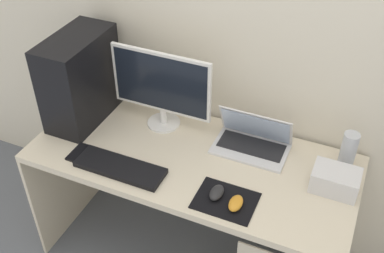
# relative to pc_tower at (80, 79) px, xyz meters

# --- Properties ---
(ground_plane) EXTENTS (8.00, 8.00, 0.00)m
(ground_plane) POSITION_rel_pc_tower_xyz_m (0.64, -0.07, -0.96)
(ground_plane) COLOR slate
(wall_back) EXTENTS (4.00, 0.05, 2.60)m
(wall_back) POSITION_rel_pc_tower_xyz_m (0.64, 0.30, 0.34)
(wall_back) COLOR beige
(wall_back) RESTS_ON ground_plane
(desk) EXTENTS (1.54, 0.67, 0.73)m
(desk) POSITION_rel_pc_tower_xyz_m (0.66, -0.08, -0.37)
(desk) COLOR beige
(desk) RESTS_ON ground_plane
(pc_tower) EXTENTS (0.22, 0.43, 0.46)m
(pc_tower) POSITION_rel_pc_tower_xyz_m (0.00, 0.00, 0.00)
(pc_tower) COLOR black
(pc_tower) RESTS_ON desk
(monitor) EXTENTS (0.52, 0.17, 0.42)m
(monitor) POSITION_rel_pc_tower_xyz_m (0.41, 0.09, -0.00)
(monitor) COLOR white
(monitor) RESTS_ON desk
(laptop) EXTENTS (0.35, 0.22, 0.20)m
(laptop) POSITION_rel_pc_tower_xyz_m (0.88, 0.10, -0.19)
(laptop) COLOR silver
(laptop) RESTS_ON desk
(speaker) EXTENTS (0.07, 0.07, 0.19)m
(speaker) POSITION_rel_pc_tower_xyz_m (1.31, 0.14, -0.13)
(speaker) COLOR #B7BCC6
(speaker) RESTS_ON desk
(projector) EXTENTS (0.20, 0.14, 0.10)m
(projector) POSITION_rel_pc_tower_xyz_m (1.29, -0.02, -0.18)
(projector) COLOR silver
(projector) RESTS_ON desk
(keyboard) EXTENTS (0.42, 0.14, 0.02)m
(keyboard) POSITION_rel_pc_tower_xyz_m (0.38, -0.29, -0.22)
(keyboard) COLOR black
(keyboard) RESTS_ON desk
(mousepad) EXTENTS (0.26, 0.20, 0.00)m
(mousepad) POSITION_rel_pc_tower_xyz_m (0.88, -0.28, -0.23)
(mousepad) COLOR black
(mousepad) RESTS_ON desk
(mouse_left) EXTENTS (0.06, 0.10, 0.03)m
(mouse_left) POSITION_rel_pc_tower_xyz_m (0.84, -0.27, -0.21)
(mouse_left) COLOR #232326
(mouse_left) RESTS_ON mousepad
(mouse_right) EXTENTS (0.06, 0.10, 0.03)m
(mouse_right) POSITION_rel_pc_tower_xyz_m (0.93, -0.29, -0.21)
(mouse_right) COLOR orange
(mouse_right) RESTS_ON mousepad
(cell_phone) EXTENTS (0.07, 0.13, 0.01)m
(cell_phone) POSITION_rel_pc_tower_xyz_m (0.14, -0.27, -0.22)
(cell_phone) COLOR black
(cell_phone) RESTS_ON desk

